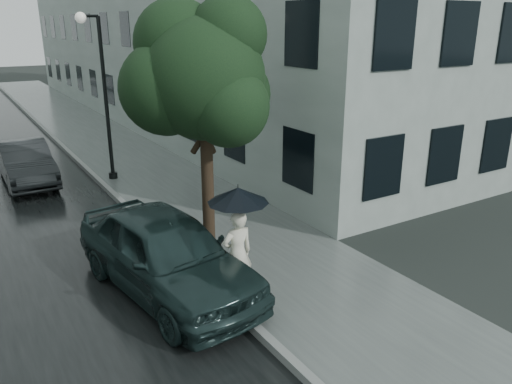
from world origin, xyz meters
TOP-DOWN VIEW (x-y plane):
  - ground at (0.00, 0.00)m, footprint 120.00×120.00m
  - sidewalk at (0.25, 12.00)m, footprint 3.50×60.00m
  - kerb_near at (-1.57, 12.00)m, footprint 0.15×60.00m
  - building_near at (5.47, 19.50)m, footprint 7.02×36.00m
  - pedestrian at (-1.20, 0.61)m, footprint 0.60×0.40m
  - umbrella at (-1.18, 0.60)m, footprint 1.40×1.40m
  - street_tree at (-0.60, 3.10)m, footprint 3.39×3.08m
  - lamp_post at (-1.18, 9.16)m, footprint 0.83×0.42m
  - car_near at (-2.27, 1.41)m, footprint 2.51×4.83m
  - car_far at (-3.48, 10.19)m, footprint 1.40×3.96m

SIDE VIEW (x-z plane):
  - ground at x=0.00m, z-range 0.00..0.00m
  - sidewalk at x=0.25m, z-range 0.00..0.01m
  - kerb_near at x=-1.57m, z-range 0.00..0.15m
  - car_far at x=-3.48m, z-range 0.01..1.31m
  - car_near at x=-2.27m, z-range 0.01..1.58m
  - pedestrian at x=-1.20m, z-range 0.01..1.66m
  - umbrella at x=-1.18m, z-range 1.36..2.58m
  - lamp_post at x=-1.18m, z-range 0.37..5.53m
  - street_tree at x=-0.60m, z-range 1.06..6.49m
  - building_near at x=5.47m, z-range 0.00..9.00m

